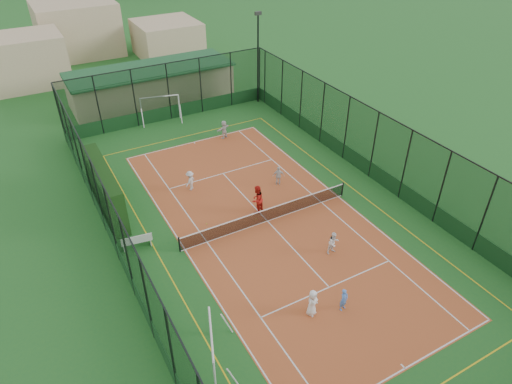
# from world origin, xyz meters

# --- Properties ---
(ground) EXTENTS (300.00, 300.00, 0.00)m
(ground) POSITION_xyz_m (0.00, 0.00, 0.00)
(ground) COLOR #205E25
(ground) RESTS_ON ground
(court_slab) EXTENTS (11.17, 23.97, 0.01)m
(court_slab) POSITION_xyz_m (0.00, 0.00, 0.01)
(court_slab) COLOR #B15127
(court_slab) RESTS_ON ground
(tennis_net) EXTENTS (11.67, 0.12, 1.06)m
(tennis_net) POSITION_xyz_m (0.00, 0.00, 0.53)
(tennis_net) COLOR black
(tennis_net) RESTS_ON ground
(perimeter_fence) EXTENTS (18.12, 34.12, 5.00)m
(perimeter_fence) POSITION_xyz_m (0.00, 0.00, 2.50)
(perimeter_fence) COLOR black
(perimeter_fence) RESTS_ON ground
(floodlight_ne) EXTENTS (0.60, 0.26, 8.25)m
(floodlight_ne) POSITION_xyz_m (8.60, 16.60, 4.12)
(floodlight_ne) COLOR black
(floodlight_ne) RESTS_ON ground
(clubhouse) EXTENTS (15.20, 7.20, 3.15)m
(clubhouse) POSITION_xyz_m (0.00, 22.00, 1.57)
(clubhouse) COLOR tan
(clubhouse) RESTS_ON ground
(hedge_left) EXTENTS (1.04, 6.91, 3.02)m
(hedge_left) POSITION_xyz_m (-8.30, 6.23, 1.51)
(hedge_left) COLOR black
(hedge_left) RESTS_ON ground
(white_bench) EXTENTS (1.79, 0.72, 0.98)m
(white_bench) POSITION_xyz_m (-7.80, 1.56, 0.49)
(white_bench) COLOR white
(white_bench) RESTS_ON ground
(futsal_goal_near) EXTENTS (3.03, 1.82, 1.88)m
(futsal_goal_near) POSITION_xyz_m (-7.13, -7.47, 0.94)
(futsal_goal_near) COLOR white
(futsal_goal_near) RESTS_ON ground
(futsal_goal_far) EXTENTS (3.52, 1.75, 2.19)m
(futsal_goal_far) POSITION_xyz_m (-0.86, 17.14, 1.09)
(futsal_goal_far) COLOR white
(futsal_goal_far) RESTS_ON ground
(child_near_left) EXTENTS (0.86, 0.72, 1.50)m
(child_near_left) POSITION_xyz_m (-1.81, -7.37, 0.76)
(child_near_left) COLOR white
(child_near_left) RESTS_ON court_slab
(child_near_mid) EXTENTS (0.53, 0.42, 1.29)m
(child_near_mid) POSITION_xyz_m (-0.29, -7.88, 0.66)
(child_near_mid) COLOR #538CEB
(child_near_mid) RESTS_ON court_slab
(child_near_right) EXTENTS (0.70, 0.55, 1.41)m
(child_near_right) POSITION_xyz_m (1.79, -4.29, 0.72)
(child_near_right) COLOR white
(child_near_right) RESTS_ON court_slab
(child_far_left) EXTENTS (1.06, 0.97, 1.43)m
(child_far_left) POSITION_xyz_m (-2.82, 5.61, 0.72)
(child_far_left) COLOR silver
(child_far_left) RESTS_ON court_slab
(child_far_right) EXTENTS (0.88, 0.67, 1.40)m
(child_far_right) POSITION_xyz_m (2.77, 3.26, 0.71)
(child_far_right) COLOR silver
(child_far_right) RESTS_ON court_slab
(child_far_back) EXTENTS (1.45, 0.97, 1.50)m
(child_far_back) POSITION_xyz_m (2.52, 11.41, 0.76)
(child_far_back) COLOR silver
(child_far_back) RESTS_ON court_slab
(coach) EXTENTS (1.15, 1.06, 1.91)m
(coach) POSITION_xyz_m (-0.08, 1.20, 0.96)
(coach) COLOR red
(coach) RESTS_ON court_slab
(tennis_balls) EXTENTS (6.03, 1.74, 0.07)m
(tennis_balls) POSITION_xyz_m (-0.25, 1.28, 0.04)
(tennis_balls) COLOR #CCE033
(tennis_balls) RESTS_ON court_slab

